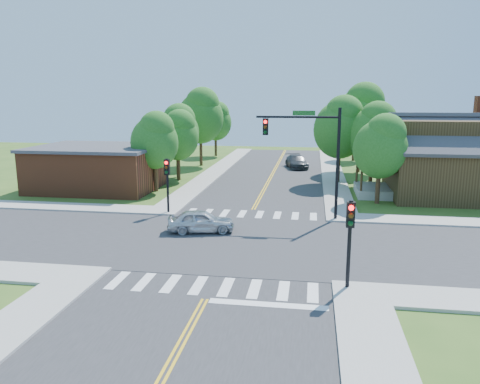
% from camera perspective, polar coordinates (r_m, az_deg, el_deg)
% --- Properties ---
extents(ground, '(100.00, 100.00, 0.00)m').
position_cam_1_polar(ground, '(25.83, -0.50, -6.17)').
color(ground, '#34571B').
rests_on(ground, ground).
extents(road_ns, '(10.00, 90.00, 0.04)m').
position_cam_1_polar(road_ns, '(25.82, -0.50, -6.13)').
color(road_ns, '#2D2D30').
rests_on(road_ns, ground).
extents(road_ew, '(90.00, 10.00, 0.04)m').
position_cam_1_polar(road_ew, '(25.82, -0.50, -6.12)').
color(road_ew, '#2D2D30').
rests_on(road_ew, ground).
extents(intersection_patch, '(10.20, 10.20, 0.06)m').
position_cam_1_polar(intersection_patch, '(25.83, -0.50, -6.17)').
color(intersection_patch, '#2D2D30').
rests_on(intersection_patch, ground).
extents(sidewalk_ne, '(40.00, 40.00, 0.14)m').
position_cam_1_polar(sidewalk_ne, '(42.51, 24.82, -0.07)').
color(sidewalk_ne, '#9E9B93').
rests_on(sidewalk_ne, ground).
extents(sidewalk_nw, '(40.00, 40.00, 0.14)m').
position_cam_1_polar(sidewalk_nw, '(45.40, -17.19, 1.17)').
color(sidewalk_nw, '#9E9B93').
rests_on(sidewalk_nw, ground).
extents(crosswalk_north, '(8.85, 2.00, 0.01)m').
position_cam_1_polar(crosswalk_north, '(31.71, 1.33, -2.71)').
color(crosswalk_north, white).
rests_on(crosswalk_north, ground).
extents(crosswalk_south, '(8.85, 2.00, 0.01)m').
position_cam_1_polar(crosswalk_south, '(20.10, -3.43, -11.38)').
color(crosswalk_south, white).
rests_on(crosswalk_south, ground).
extents(centerline, '(0.30, 90.00, 0.01)m').
position_cam_1_polar(centerline, '(25.81, -0.50, -6.07)').
color(centerline, yellow).
rests_on(centerline, ground).
extents(stop_bar, '(4.60, 0.45, 0.09)m').
position_cam_1_polar(stop_bar, '(18.50, 3.43, -13.65)').
color(stop_bar, white).
rests_on(stop_bar, ground).
extents(signal_mast_ne, '(5.30, 0.42, 7.20)m').
position_cam_1_polar(signal_mast_ne, '(30.01, 8.68, 5.67)').
color(signal_mast_ne, black).
rests_on(signal_mast_ne, ground).
extents(signal_pole_se, '(0.34, 0.42, 3.80)m').
position_cam_1_polar(signal_pole_se, '(19.42, 13.26, -4.31)').
color(signal_pole_se, black).
rests_on(signal_pole_se, ground).
extents(signal_pole_nw, '(0.34, 0.42, 3.80)m').
position_cam_1_polar(signal_pole_nw, '(31.78, -8.87, 2.01)').
color(signal_pole_nw, black).
rests_on(signal_pole_nw, ground).
extents(house_ne, '(13.05, 8.80, 7.11)m').
position_cam_1_polar(house_ne, '(40.32, 24.84, 4.05)').
color(house_ne, '#352612').
rests_on(house_ne, ground).
extents(building_nw, '(10.40, 8.40, 3.73)m').
position_cam_1_polar(building_nw, '(42.09, -16.90, 2.91)').
color(building_nw, brown).
rests_on(building_nw, ground).
extents(tree_e_a, '(3.95, 3.75, 6.71)m').
position_cam_1_polar(tree_e_a, '(35.79, 16.88, 5.51)').
color(tree_e_a, '#382314').
rests_on(tree_e_a, ground).
extents(tree_e_b, '(4.42, 4.20, 7.52)m').
position_cam_1_polar(tree_e_b, '(42.55, 16.05, 7.17)').
color(tree_e_b, '#382314').
rests_on(tree_e_b, ground).
extents(tree_e_c, '(5.50, 5.22, 9.35)m').
position_cam_1_polar(tree_e_c, '(50.44, 14.63, 9.24)').
color(tree_e_c, '#382314').
rests_on(tree_e_c, ground).
extents(tree_e_d, '(4.05, 3.85, 6.88)m').
position_cam_1_polar(tree_e_d, '(59.70, 13.90, 8.03)').
color(tree_e_d, '#382314').
rests_on(tree_e_d, ground).
extents(tree_w_a, '(3.96, 3.77, 6.74)m').
position_cam_1_polar(tree_w_a, '(39.47, -10.32, 6.38)').
color(tree_w_a, '#382314').
rests_on(tree_w_a, ground).
extents(tree_w_b, '(4.26, 4.05, 7.24)m').
position_cam_1_polar(tree_w_b, '(46.28, -7.60, 7.62)').
color(tree_w_b, '#382314').
rests_on(tree_w_b, ground).
extents(tree_w_c, '(5.25, 4.99, 8.93)m').
position_cam_1_polar(tree_w_c, '(53.80, -4.78, 9.41)').
color(tree_w_c, '#382314').
rests_on(tree_w_c, ground).
extents(tree_w_d, '(4.27, 4.05, 7.25)m').
position_cam_1_polar(tree_w_d, '(62.66, -2.94, 8.73)').
color(tree_w_d, '#382314').
rests_on(tree_w_d, ground).
extents(tree_house, '(4.73, 4.49, 8.04)m').
position_cam_1_polar(tree_house, '(43.48, 12.21, 7.90)').
color(tree_house, '#382314').
rests_on(tree_house, ground).
extents(tree_bldg, '(3.96, 3.76, 6.73)m').
position_cam_1_polar(tree_bldg, '(44.58, -7.53, 7.03)').
color(tree_bldg, '#382314').
rests_on(tree_bldg, ground).
extents(car_silver, '(3.17, 4.55, 1.33)m').
position_cam_1_polar(car_silver, '(27.57, -4.78, -3.61)').
color(car_silver, silver).
rests_on(car_silver, ground).
extents(car_dgrey, '(4.14, 5.68, 1.39)m').
position_cam_1_polar(car_dgrey, '(52.50, 6.91, 3.65)').
color(car_dgrey, '#34373A').
rests_on(car_dgrey, ground).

